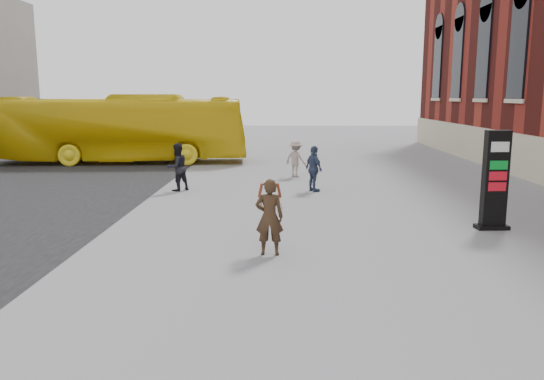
{
  "coord_description": "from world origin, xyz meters",
  "views": [
    {
      "loc": [
        -0.48,
        -11.37,
        3.36
      ],
      "look_at": [
        -0.75,
        0.61,
        1.23
      ],
      "focal_mm": 35.0,
      "sensor_mm": 36.0,
      "label": 1
    }
  ],
  "objects_px": {
    "woman": "(269,216)",
    "bus": "(124,129)",
    "info_pylon": "(495,180)",
    "pedestrian_a": "(177,167)",
    "pedestrian_b": "(296,159)",
    "pedestrian_c": "(314,169)"
  },
  "relations": [
    {
      "from": "pedestrian_c",
      "to": "woman",
      "type": "bearing_deg",
      "value": 141.1
    },
    {
      "from": "bus",
      "to": "pedestrian_b",
      "type": "relative_size",
      "value": 8.08
    },
    {
      "from": "bus",
      "to": "woman",
      "type": "bearing_deg",
      "value": -158.49
    },
    {
      "from": "woman",
      "to": "pedestrian_b",
      "type": "xyz_separation_m",
      "value": [
        0.8,
        11.08,
        -0.08
      ]
    },
    {
      "from": "bus",
      "to": "pedestrian_c",
      "type": "height_order",
      "value": "bus"
    },
    {
      "from": "pedestrian_a",
      "to": "pedestrian_c",
      "type": "bearing_deg",
      "value": 134.82
    },
    {
      "from": "info_pylon",
      "to": "woman",
      "type": "relative_size",
      "value": 1.53
    },
    {
      "from": "pedestrian_a",
      "to": "woman",
      "type": "bearing_deg",
      "value": 70.11
    },
    {
      "from": "info_pylon",
      "to": "woman",
      "type": "bearing_deg",
      "value": -161.83
    },
    {
      "from": "woman",
      "to": "pedestrian_c",
      "type": "bearing_deg",
      "value": -99.83
    },
    {
      "from": "info_pylon",
      "to": "bus",
      "type": "distance_m",
      "value": 19.1
    },
    {
      "from": "info_pylon",
      "to": "bus",
      "type": "bearing_deg",
      "value": 130.41
    },
    {
      "from": "pedestrian_a",
      "to": "pedestrian_b",
      "type": "distance_m",
      "value": 5.46
    },
    {
      "from": "woman",
      "to": "bus",
      "type": "height_order",
      "value": "bus"
    },
    {
      "from": "bus",
      "to": "pedestrian_b",
      "type": "bearing_deg",
      "value": -123.79
    },
    {
      "from": "pedestrian_a",
      "to": "pedestrian_b",
      "type": "xyz_separation_m",
      "value": [
        4.32,
        3.35,
        -0.09
      ]
    },
    {
      "from": "info_pylon",
      "to": "pedestrian_b",
      "type": "distance_m",
      "value": 9.99
    },
    {
      "from": "bus",
      "to": "pedestrian_a",
      "type": "relative_size",
      "value": 7.25
    },
    {
      "from": "info_pylon",
      "to": "pedestrian_c",
      "type": "bearing_deg",
      "value": 124.39
    },
    {
      "from": "info_pylon",
      "to": "pedestrian_b",
      "type": "relative_size",
      "value": 1.65
    },
    {
      "from": "pedestrian_a",
      "to": "pedestrian_b",
      "type": "relative_size",
      "value": 1.11
    },
    {
      "from": "woman",
      "to": "info_pylon",
      "type": "bearing_deg",
      "value": -156.99
    }
  ]
}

